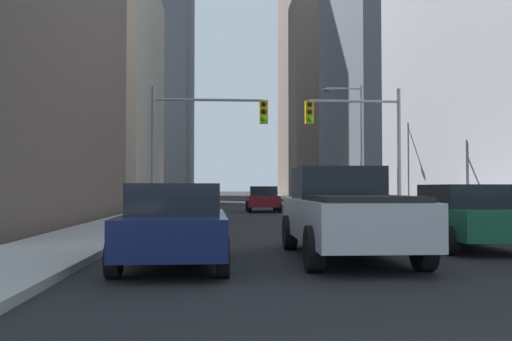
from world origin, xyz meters
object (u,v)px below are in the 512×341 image
at_px(sedan_maroon, 263,199).
at_px(traffic_signal_near_left, 205,128).
at_px(sedan_navy, 176,224).
at_px(sedan_green, 463,216).
at_px(traffic_signal_near_right, 358,130).
at_px(sedan_black, 333,200).
at_px(pickup_truck_silver, 345,213).

xyz_separation_m(sedan_maroon, traffic_signal_near_left, (-3.23, -8.22, 3.34)).
xyz_separation_m(sedan_navy, sedan_maroon, (3.26, 22.92, 0.00)).
relative_size(sedan_green, traffic_signal_near_right, 0.71).
xyz_separation_m(sedan_navy, sedan_green, (6.58, 2.66, 0.00)).
xyz_separation_m(sedan_navy, sedan_black, (6.59, 18.42, 0.00)).
xyz_separation_m(pickup_truck_silver, sedan_green, (3.20, 1.61, -0.16)).
distance_m(pickup_truck_silver, sedan_black, 17.66).
relative_size(sedan_navy, traffic_signal_near_right, 0.71).
xyz_separation_m(pickup_truck_silver, sedan_maroon, (-0.12, 21.87, -0.16)).
height_order(sedan_navy, sedan_green, same).
xyz_separation_m(pickup_truck_silver, traffic_signal_near_left, (-3.35, 13.65, 3.18)).
bearing_deg(sedan_navy, traffic_signal_near_right, 64.45).
bearing_deg(traffic_signal_near_left, sedan_green, -61.47).
height_order(sedan_navy, sedan_black, same).
distance_m(pickup_truck_silver, traffic_signal_near_right, 14.47).
bearing_deg(traffic_signal_near_left, sedan_maroon, 68.57).
distance_m(sedan_green, traffic_signal_near_left, 14.10).
bearing_deg(sedan_green, sedan_navy, -157.97).
bearing_deg(sedan_green, pickup_truck_silver, -153.25).
xyz_separation_m(pickup_truck_silver, sedan_navy, (-3.38, -1.05, -0.16)).
relative_size(sedan_navy, sedan_green, 1.00).
bearing_deg(sedan_navy, sedan_green, 22.03).
distance_m(pickup_truck_silver, traffic_signal_near_left, 14.41).
relative_size(sedan_maroon, traffic_signal_near_right, 0.71).
xyz_separation_m(sedan_navy, traffic_signal_near_right, (7.03, 14.70, 3.30)).
height_order(pickup_truck_silver, traffic_signal_near_right, traffic_signal_near_right).
bearing_deg(sedan_green, sedan_maroon, 99.31).
bearing_deg(pickup_truck_silver, sedan_maroon, 90.32).
relative_size(pickup_truck_silver, sedan_green, 1.27).
bearing_deg(traffic_signal_near_right, sedan_maroon, 114.62).
relative_size(sedan_black, sedan_maroon, 0.99).
bearing_deg(sedan_maroon, sedan_black, -53.51).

